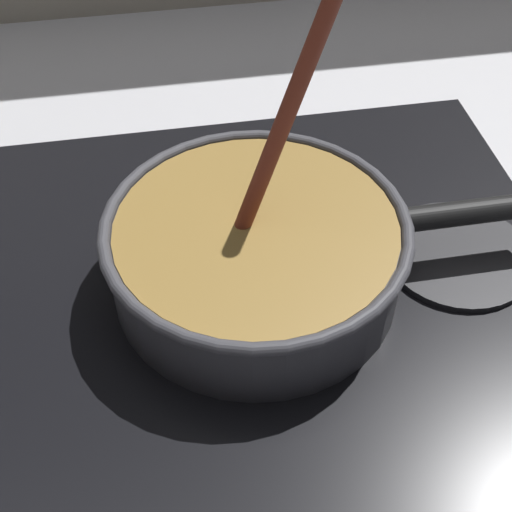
{
  "coord_description": "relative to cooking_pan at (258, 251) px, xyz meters",
  "views": [
    {
      "loc": [
        -0.02,
        -0.17,
        0.48
      ],
      "look_at": [
        0.06,
        0.24,
        0.05
      ],
      "focal_mm": 49.88,
      "sensor_mm": 36.0,
      "label": 1
    }
  ],
  "objects": [
    {
      "name": "spare_burner",
      "position": [
        0.18,
        -0.0,
        -0.04
      ],
      "size": [
        0.13,
        0.13,
        0.01
      ],
      "primitive_type": "cylinder",
      "color": "#262628",
      "rests_on": "hob_plate"
    },
    {
      "name": "burner_ring",
      "position": [
        -0.0,
        -0.0,
        -0.04
      ],
      "size": [
        0.16,
        0.16,
        0.01
      ],
      "primitive_type": "torus",
      "color": "#592D0C",
      "rests_on": "hob_plate"
    },
    {
      "name": "hob_plate",
      "position": [
        -0.0,
        -0.0,
        -0.05
      ],
      "size": [
        0.56,
        0.48,
        0.01
      ],
      "primitive_type": "cube",
      "color": "black",
      "rests_on": "ground"
    },
    {
      "name": "cooking_pan",
      "position": [
        0.0,
        0.0,
        0.0
      ],
      "size": [
        0.38,
        0.26,
        0.29
      ],
      "color": "#38383D",
      "rests_on": "hob_plate"
    }
  ]
}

